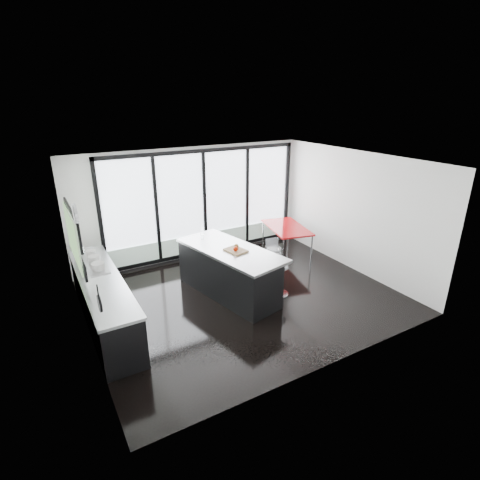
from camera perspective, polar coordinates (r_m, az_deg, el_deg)
floor at (r=7.91m, az=0.46°, el=-8.61°), size 6.00×5.00×0.00m
ceiling at (r=6.96m, az=0.53°, el=11.84°), size 6.00×5.00×0.00m
wall_back at (r=9.56m, az=-5.61°, el=4.92°), size 6.00×0.09×2.80m
wall_front at (r=5.49m, az=13.89°, el=-6.90°), size 6.00×0.00×2.80m
wall_left at (r=6.65m, az=-23.51°, el=-1.53°), size 0.26×5.00×2.80m
wall_right at (r=9.13m, az=17.00°, el=4.15°), size 0.00×5.00×2.80m
counter_cabinets at (r=7.25m, az=-20.02°, el=-8.78°), size 0.69×3.24×1.36m
island at (r=7.81m, az=-1.86°, el=-4.83°), size 1.53×2.61×1.30m
bar_stool_near at (r=7.87m, az=5.95°, el=-6.10°), size 0.47×0.47×0.67m
bar_stool_far at (r=8.81m, az=5.11°, el=-3.12°), size 0.49×0.49×0.63m
red_table at (r=9.75m, az=7.02°, el=-0.21°), size 1.18×1.66×0.80m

